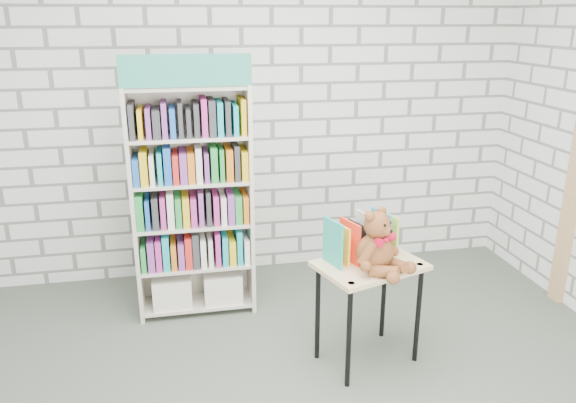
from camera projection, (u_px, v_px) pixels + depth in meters
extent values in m
cube|color=silver|center=(243.00, 104.00, 4.39)|extent=(4.50, 0.02, 2.80)
cube|color=beige|center=(134.00, 207.00, 3.81)|extent=(0.03, 0.32, 1.63)
cube|color=beige|center=(249.00, 200.00, 3.96)|extent=(0.03, 0.32, 1.63)
cube|color=beige|center=(192.00, 197.00, 4.03)|extent=(0.82, 0.02, 1.63)
cube|color=teal|center=(186.00, 71.00, 3.46)|extent=(0.82, 0.02, 0.20)
cube|color=beige|center=(198.00, 301.00, 4.13)|extent=(0.76, 0.30, 0.02)
cube|color=beige|center=(196.00, 263.00, 4.03)|extent=(0.76, 0.30, 0.02)
cube|color=beige|center=(194.00, 223.00, 3.93)|extent=(0.76, 0.30, 0.02)
cube|color=beige|center=(192.00, 181.00, 3.84)|extent=(0.76, 0.30, 0.02)
cube|color=beige|center=(189.00, 137.00, 3.74)|extent=(0.76, 0.30, 0.02)
cube|color=beige|center=(186.00, 87.00, 3.64)|extent=(0.76, 0.30, 0.02)
cube|color=silver|center=(172.00, 289.00, 4.06)|extent=(0.27, 0.26, 0.22)
cube|color=silver|center=(222.00, 285.00, 4.12)|extent=(0.27, 0.26, 0.22)
cube|color=red|center=(195.00, 248.00, 3.98)|extent=(0.76, 0.26, 0.22)
cube|color=yellow|center=(193.00, 207.00, 3.89)|extent=(0.76, 0.26, 0.22)
cube|color=blue|center=(191.00, 164.00, 3.79)|extent=(0.76, 0.26, 0.22)
cube|color=green|center=(188.00, 119.00, 3.69)|extent=(0.76, 0.26, 0.22)
cube|color=#DABA83|center=(370.00, 265.00, 3.33)|extent=(0.71, 0.59, 0.03)
cylinder|color=black|center=(349.00, 338.00, 3.18)|extent=(0.03, 0.03, 0.63)
cylinder|color=black|center=(318.00, 313.00, 3.45)|extent=(0.03, 0.03, 0.63)
cylinder|color=black|center=(418.00, 316.00, 3.42)|extent=(0.03, 0.03, 0.63)
cylinder|color=black|center=(384.00, 294.00, 3.69)|extent=(0.03, 0.03, 0.63)
cylinder|color=black|center=(351.00, 283.00, 3.09)|extent=(0.04, 0.04, 0.01)
cylinder|color=black|center=(420.00, 265.00, 3.32)|extent=(0.04, 0.04, 0.01)
cube|color=teal|center=(332.00, 245.00, 3.27)|extent=(0.07, 0.18, 0.25)
cube|color=#FF9F28|center=(341.00, 243.00, 3.30)|extent=(0.07, 0.18, 0.25)
cube|color=#F4381A|center=(349.00, 241.00, 3.33)|extent=(0.07, 0.18, 0.25)
cube|color=black|center=(357.00, 239.00, 3.36)|extent=(0.07, 0.18, 0.25)
cube|color=silver|center=(365.00, 237.00, 3.38)|extent=(0.07, 0.18, 0.25)
cube|color=#C54622|center=(373.00, 235.00, 3.41)|extent=(0.07, 0.18, 0.25)
cube|color=#36A4CA|center=(380.00, 234.00, 3.44)|extent=(0.07, 0.18, 0.25)
cube|color=#AAC842|center=(388.00, 232.00, 3.47)|extent=(0.07, 0.18, 0.25)
ellipsoid|color=brown|center=(375.00, 252.00, 3.22)|extent=(0.22, 0.19, 0.22)
sphere|color=brown|center=(377.00, 225.00, 3.16)|extent=(0.16, 0.16, 0.16)
sphere|color=brown|center=(370.00, 216.00, 3.11)|extent=(0.06, 0.06, 0.06)
sphere|color=brown|center=(381.00, 211.00, 3.19)|extent=(0.06, 0.06, 0.06)
sphere|color=brown|center=(387.00, 231.00, 3.13)|extent=(0.06, 0.06, 0.06)
sphere|color=black|center=(384.00, 225.00, 3.10)|extent=(0.02, 0.02, 0.02)
sphere|color=black|center=(390.00, 223.00, 3.13)|extent=(0.02, 0.02, 0.02)
sphere|color=black|center=(391.00, 231.00, 3.11)|extent=(0.02, 0.02, 0.02)
cylinder|color=brown|center=(367.00, 253.00, 3.12)|extent=(0.13, 0.08, 0.15)
cylinder|color=brown|center=(389.00, 242.00, 3.27)|extent=(0.10, 0.13, 0.15)
sphere|color=brown|center=(366.00, 266.00, 3.11)|extent=(0.06, 0.06, 0.06)
sphere|color=brown|center=(394.00, 251.00, 3.30)|extent=(0.06, 0.06, 0.06)
cylinder|color=brown|center=(385.00, 271.00, 3.13)|extent=(0.17, 0.15, 0.09)
cylinder|color=brown|center=(397.00, 265.00, 3.21)|extent=(0.11, 0.18, 0.09)
sphere|color=brown|center=(393.00, 278.00, 3.06)|extent=(0.07, 0.07, 0.07)
sphere|color=brown|center=(410.00, 268.00, 3.19)|extent=(0.07, 0.07, 0.07)
cone|color=red|center=(382.00, 241.00, 3.12)|extent=(0.08, 0.08, 0.06)
cone|color=red|center=(389.00, 238.00, 3.17)|extent=(0.08, 0.08, 0.06)
sphere|color=red|center=(386.00, 240.00, 3.15)|extent=(0.03, 0.03, 0.03)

